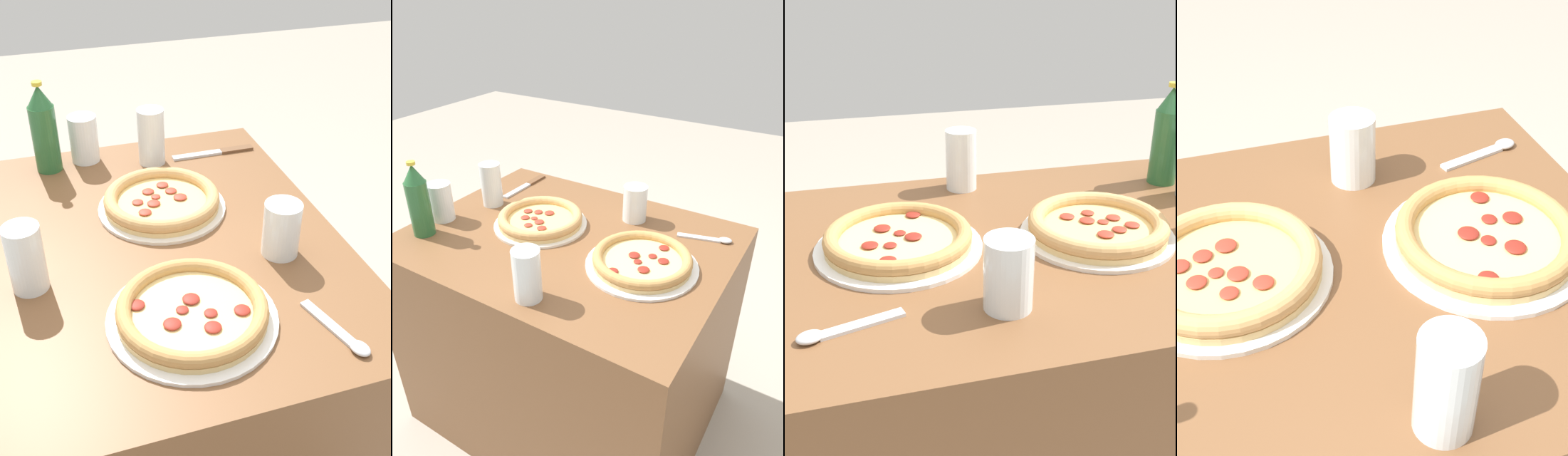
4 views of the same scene
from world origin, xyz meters
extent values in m
plane|color=#A89E8E|center=(0.00, 0.00, 0.00)|extent=(8.00, 8.00, 0.00)
cube|color=brown|center=(0.00, 0.00, 0.38)|extent=(0.99, 0.76, 0.77)
cylinder|color=silver|center=(0.12, -0.02, 0.77)|extent=(0.31, 0.31, 0.01)
cylinder|color=#DBB775|center=(0.12, -0.02, 0.78)|extent=(0.27, 0.27, 0.01)
cylinder|color=#E5C170|center=(0.12, -0.02, 0.79)|extent=(0.24, 0.24, 0.00)
torus|color=tan|center=(0.12, -0.02, 0.80)|extent=(0.28, 0.28, 0.03)
ellipsoid|color=#A83323|center=(0.16, -0.05, 0.80)|extent=(0.03, 0.03, 0.01)
ellipsoid|color=#A83323|center=(0.11, 0.00, 0.80)|extent=(0.03, 0.03, 0.01)
ellipsoid|color=#A83323|center=(0.12, -0.07, 0.80)|extent=(0.03, 0.03, 0.01)
ellipsoid|color=#A83323|center=(0.08, 0.03, 0.80)|extent=(0.03, 0.03, 0.01)
ellipsoid|color=#A83323|center=(0.14, -0.01, 0.80)|extent=(0.02, 0.02, 0.00)
ellipsoid|color=#A83323|center=(0.13, 0.03, 0.80)|extent=(0.03, 0.03, 0.01)
ellipsoid|color=#A83323|center=(0.17, 0.00, 0.80)|extent=(0.03, 0.03, 0.01)
ellipsoid|color=#A83323|center=(0.19, -0.04, 0.80)|extent=(0.03, 0.03, 0.01)
cylinder|color=white|center=(-0.27, 0.02, 0.77)|extent=(0.32, 0.32, 0.01)
cylinder|color=#DBB775|center=(-0.27, 0.02, 0.78)|extent=(0.28, 0.28, 0.01)
cylinder|color=#EACC7F|center=(-0.27, 0.02, 0.79)|extent=(0.25, 0.25, 0.00)
torus|color=tan|center=(-0.27, 0.02, 0.80)|extent=(0.28, 0.28, 0.03)
ellipsoid|color=maroon|center=(-0.24, 0.02, 0.80)|extent=(0.03, 0.03, 0.01)
ellipsoid|color=maroon|center=(-0.26, 0.04, 0.80)|extent=(0.02, 0.02, 0.01)
ellipsoid|color=maroon|center=(-0.22, 0.12, 0.80)|extent=(0.03, 0.03, 0.01)
ellipsoid|color=maroon|center=(-0.29, 0.07, 0.80)|extent=(0.03, 0.03, 0.01)
ellipsoid|color=maroon|center=(-0.28, -0.01, 0.80)|extent=(0.02, 0.02, 0.01)
ellipsoid|color=maroon|center=(-0.29, -0.07, 0.80)|extent=(0.03, 0.03, 0.01)
ellipsoid|color=maroon|center=(-0.32, 0.00, 0.80)|extent=(0.03, 0.03, 0.01)
cylinder|color=white|center=(-0.12, -0.22, 0.83)|extent=(0.08, 0.08, 0.12)
cylinder|color=silver|center=(-0.12, -0.22, 0.81)|extent=(0.07, 0.07, 0.07)
cylinder|color=white|center=(0.43, 0.11, 0.83)|extent=(0.08, 0.08, 0.13)
cylinder|color=#F4A323|center=(0.43, 0.11, 0.82)|extent=(0.06, 0.06, 0.09)
cylinder|color=white|center=(0.36, -0.06, 0.85)|extent=(0.07, 0.07, 0.15)
cylinder|color=#935123|center=(0.36, -0.06, 0.81)|extent=(0.06, 0.06, 0.07)
cylinder|color=white|center=(-0.08, 0.30, 0.84)|extent=(0.07, 0.07, 0.14)
cylinder|color=maroon|center=(-0.08, 0.30, 0.81)|extent=(0.06, 0.06, 0.08)
cylinder|color=#286033|center=(0.41, 0.21, 0.86)|extent=(0.07, 0.07, 0.18)
cone|color=#286033|center=(0.41, 0.21, 0.98)|extent=(0.06, 0.06, 0.06)
cylinder|color=gold|center=(0.41, 0.21, 1.01)|extent=(0.03, 0.03, 0.01)
cube|color=brown|center=(0.36, -0.30, 0.77)|extent=(0.03, 0.09, 0.01)
cube|color=silver|center=(0.36, -0.19, 0.77)|extent=(0.02, 0.14, 0.01)
cube|color=silver|center=(-0.35, -0.21, 0.77)|extent=(0.13, 0.05, 0.01)
ellipsoid|color=silver|center=(-0.43, -0.23, 0.78)|extent=(0.05, 0.04, 0.01)
camera|label=1|loc=(-1.01, 0.25, 1.51)|focal=45.00mm
camera|label=2|loc=(-0.68, 0.99, 1.49)|focal=35.00mm
camera|label=3|loc=(-0.36, -0.95, 1.28)|focal=45.00mm
camera|label=4|loc=(0.13, 0.69, 1.41)|focal=50.00mm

